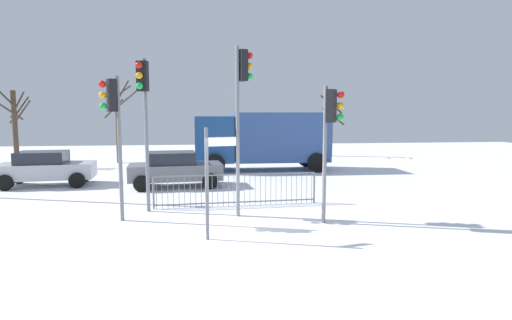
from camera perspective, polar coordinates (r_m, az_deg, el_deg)
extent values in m
plane|color=white|center=(10.96, -1.34, -9.97)|extent=(60.00, 60.00, 0.00)
cylinder|color=slate|center=(13.39, -14.69, 3.14)|extent=(0.11, 0.11, 4.74)
cube|color=black|center=(13.26, -15.20, 10.96)|extent=(0.37, 0.29, 0.90)
sphere|color=red|center=(13.06, -15.68, 12.34)|extent=(0.20, 0.20, 0.20)
sphere|color=orange|center=(13.03, -15.64, 11.03)|extent=(0.20, 0.20, 0.20)
sphere|color=green|center=(13.01, -15.60, 9.72)|extent=(0.20, 0.20, 0.20)
cylinder|color=slate|center=(11.79, 9.33, 0.62)|extent=(0.11, 0.11, 3.83)
cube|color=black|center=(11.69, 10.24, 7.26)|extent=(0.35, 0.39, 0.90)
sphere|color=red|center=(11.64, 11.48, 8.71)|extent=(0.20, 0.20, 0.20)
sphere|color=orange|center=(11.63, 11.44, 7.23)|extent=(0.20, 0.20, 0.20)
sphere|color=green|center=(11.63, 11.41, 5.76)|extent=(0.20, 0.20, 0.20)
cylinder|color=slate|center=(12.47, -18.06, 1.38)|extent=(0.11, 0.11, 4.12)
cube|color=black|center=(12.39, -19.05, 8.32)|extent=(0.34, 0.39, 0.90)
sphere|color=red|center=(12.34, -20.23, 9.68)|extent=(0.20, 0.20, 0.20)
sphere|color=orange|center=(12.32, -20.18, 8.29)|extent=(0.20, 0.20, 0.20)
sphere|color=green|center=(12.31, -20.12, 6.89)|extent=(0.20, 0.20, 0.20)
cylinder|color=slate|center=(12.34, -2.52, 3.72)|extent=(0.11, 0.11, 5.01)
cube|color=black|center=(12.48, -1.89, 12.75)|extent=(0.34, 0.38, 0.90)
sphere|color=red|center=(12.65, -0.89, 14.04)|extent=(0.20, 0.20, 0.20)
sphere|color=orange|center=(12.61, -0.89, 12.69)|extent=(0.20, 0.20, 0.20)
sphere|color=green|center=(12.58, -0.89, 11.33)|extent=(0.20, 0.20, 0.20)
cylinder|color=slate|center=(10.22, -6.71, -3.29)|extent=(0.09, 0.09, 2.75)
cube|color=white|center=(10.20, -4.63, 2.51)|extent=(0.69, 0.19, 0.22)
cube|color=slate|center=(13.89, -2.67, -2.01)|extent=(5.39, 0.37, 0.04)
cube|color=slate|center=(14.06, -2.65, -5.76)|extent=(5.39, 0.37, 0.04)
cylinder|color=slate|center=(13.88, -13.43, -4.39)|extent=(0.02, 0.02, 1.05)
cylinder|color=slate|center=(13.87, -12.68, -4.38)|extent=(0.02, 0.02, 1.05)
cylinder|color=slate|center=(13.86, -11.94, -4.37)|extent=(0.02, 0.02, 1.05)
cylinder|color=slate|center=(13.86, -11.19, -4.35)|extent=(0.02, 0.02, 1.05)
cylinder|color=slate|center=(13.86, -10.45, -4.34)|extent=(0.02, 0.02, 1.05)
cylinder|color=slate|center=(13.86, -9.70, -4.32)|extent=(0.02, 0.02, 1.05)
cylinder|color=slate|center=(13.86, -8.96, -4.31)|extent=(0.02, 0.02, 1.05)
cylinder|color=slate|center=(13.87, -8.21, -4.29)|extent=(0.02, 0.02, 1.05)
cylinder|color=slate|center=(13.87, -7.47, -4.27)|extent=(0.02, 0.02, 1.05)
cylinder|color=slate|center=(13.88, -6.72, -4.25)|extent=(0.02, 0.02, 1.05)
cylinder|color=slate|center=(13.90, -5.98, -4.23)|extent=(0.02, 0.02, 1.05)
cylinder|color=slate|center=(13.91, -5.24, -4.21)|extent=(0.02, 0.02, 1.05)
cylinder|color=slate|center=(13.93, -4.50, -4.19)|extent=(0.02, 0.02, 1.05)
cylinder|color=slate|center=(13.95, -3.76, -4.17)|extent=(0.02, 0.02, 1.05)
cylinder|color=slate|center=(13.97, -3.03, -4.15)|extent=(0.02, 0.02, 1.05)
cylinder|color=slate|center=(13.99, -2.30, -4.13)|extent=(0.02, 0.02, 1.05)
cylinder|color=slate|center=(14.02, -1.57, -4.11)|extent=(0.02, 0.02, 1.05)
cylinder|color=slate|center=(14.05, -0.84, -4.08)|extent=(0.02, 0.02, 1.05)
cylinder|color=slate|center=(14.08, -0.12, -4.06)|extent=(0.02, 0.02, 1.05)
cylinder|color=slate|center=(14.11, 0.61, -4.03)|extent=(0.02, 0.02, 1.05)
cylinder|color=slate|center=(14.14, 1.32, -4.01)|extent=(0.02, 0.02, 1.05)
cylinder|color=slate|center=(14.18, 2.04, -3.98)|extent=(0.02, 0.02, 1.05)
cylinder|color=slate|center=(14.22, 2.75, -3.96)|extent=(0.02, 0.02, 1.05)
cylinder|color=slate|center=(14.26, 3.45, -3.93)|extent=(0.02, 0.02, 1.05)
cylinder|color=slate|center=(14.31, 4.15, -3.90)|extent=(0.02, 0.02, 1.05)
cylinder|color=slate|center=(14.35, 4.85, -3.88)|extent=(0.02, 0.02, 1.05)
cylinder|color=slate|center=(14.40, 5.54, -3.85)|extent=(0.02, 0.02, 1.05)
cylinder|color=slate|center=(14.45, 6.23, -3.82)|extent=(0.02, 0.02, 1.05)
cylinder|color=slate|center=(14.50, 6.91, -3.79)|extent=(0.02, 0.02, 1.05)
cylinder|color=slate|center=(14.56, 7.59, -3.76)|extent=(0.02, 0.02, 1.05)
cylinder|color=slate|center=(13.88, -13.80, -4.40)|extent=(0.06, 0.06, 1.05)
cylinder|color=slate|center=(14.58, 7.93, -3.75)|extent=(0.06, 0.06, 1.05)
cube|color=slate|center=(17.83, -10.88, -1.54)|extent=(3.94, 2.05, 0.65)
cube|color=#1E232D|center=(17.76, -11.40, 0.21)|extent=(2.03, 1.67, 0.55)
cylinder|color=black|center=(18.80, -6.81, -2.05)|extent=(0.66, 0.28, 0.64)
cylinder|color=black|center=(17.13, -6.25, -2.89)|extent=(0.66, 0.28, 0.64)
cylinder|color=black|center=(18.74, -15.06, -2.26)|extent=(0.66, 0.28, 0.64)
cylinder|color=black|center=(17.06, -15.32, -3.12)|extent=(0.66, 0.28, 0.64)
cube|color=#B2B5BA|center=(19.83, -26.61, -1.31)|extent=(3.95, 2.06, 0.65)
cube|color=#1E232D|center=(19.81, -27.12, 0.26)|extent=(2.04, 1.68, 0.55)
cylinder|color=black|center=(20.42, -22.31, -1.82)|extent=(0.66, 0.28, 0.64)
cylinder|color=black|center=(18.76, -23.19, -2.56)|extent=(0.66, 0.28, 0.64)
cylinder|color=black|center=(21.05, -29.57, -1.94)|extent=(0.66, 0.28, 0.64)
cylinder|color=black|center=(19.45, -31.03, -2.66)|extent=(0.66, 0.28, 0.64)
cube|color=#33518C|center=(22.61, 3.37, 3.20)|extent=(5.02, 2.44, 2.60)
cube|color=navy|center=(22.29, -5.67, 2.87)|extent=(2.02, 2.32, 2.40)
cylinder|color=black|center=(21.21, -5.59, -0.57)|extent=(1.00, 0.31, 1.00)
cylinder|color=black|center=(23.59, -5.67, 0.14)|extent=(1.00, 0.31, 1.00)
cylinder|color=black|center=(21.92, 8.27, -0.38)|extent=(1.00, 0.31, 1.00)
cylinder|color=black|center=(24.23, 6.84, 0.30)|extent=(1.00, 0.31, 1.00)
cylinder|color=#473828|center=(27.03, -18.30, 4.72)|extent=(0.28, 0.28, 4.82)
cylinder|color=#473828|center=(27.60, -17.22, 7.91)|extent=(1.43, 1.01, 1.04)
cylinder|color=#473828|center=(27.78, -18.21, 8.51)|extent=(1.55, 0.17, 1.16)
cylinder|color=#473828|center=(27.48, -17.86, 8.67)|extent=(1.07, 0.49, 1.58)
cylinder|color=#473828|center=(27.56, -18.79, 6.66)|extent=(1.10, 0.72, 1.20)
cylinder|color=#473828|center=(30.20, 10.09, 4.07)|extent=(0.34, 0.34, 3.73)
cylinder|color=#473828|center=(29.44, 10.48, 5.84)|extent=(1.60, 0.20, 1.23)
cylinder|color=#473828|center=(29.45, 10.21, 7.48)|extent=(1.51, 0.51, 1.31)
cylinder|color=#473828|center=(29.71, 10.83, 7.71)|extent=(1.20, 0.51, 0.81)
cylinder|color=#473828|center=(27.18, -29.98, 3.66)|extent=(0.28, 0.28, 4.33)
cylinder|color=#473828|center=(27.66, -29.55, 5.95)|extent=(1.21, 0.21, 1.55)
cylinder|color=#473828|center=(27.54, -29.76, 6.54)|extent=(0.90, 0.16, 1.52)
cylinder|color=#473828|center=(27.59, -29.24, 5.74)|extent=(1.19, 0.54, 1.34)
cylinder|color=#473828|center=(26.58, -30.50, 5.77)|extent=(1.30, 0.23, 1.01)
cylinder|color=#473828|center=(26.81, -30.76, 7.11)|extent=(0.97, 0.32, 0.93)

